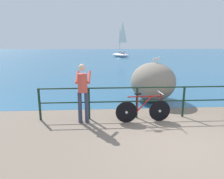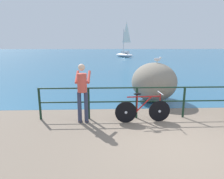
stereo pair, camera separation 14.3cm
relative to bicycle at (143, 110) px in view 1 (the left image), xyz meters
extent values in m
cube|color=#756656|center=(0.62, 18.50, -0.44)|extent=(120.00, 120.00, 0.10)
cube|color=#285B7F|center=(0.62, 46.27, -0.39)|extent=(120.00, 90.00, 0.01)
cylinder|color=black|center=(-3.19, 0.35, 0.12)|extent=(0.07, 0.07, 1.02)
cylinder|color=black|center=(-1.66, 0.35, 0.12)|extent=(0.07, 0.07, 1.02)
cylinder|color=black|center=(-0.14, 0.35, 0.12)|extent=(0.07, 0.07, 1.02)
cylinder|color=black|center=(1.39, 0.35, 0.12)|extent=(0.07, 0.07, 1.02)
cylinder|color=black|center=(0.62, 0.35, 0.61)|extent=(7.63, 0.04, 0.04)
cylinder|color=black|center=(0.62, 0.35, 0.16)|extent=(7.63, 0.04, 0.04)
cylinder|color=black|center=(-0.52, -0.03, -0.06)|extent=(0.66, 0.08, 0.66)
cylinder|color=#B7BCC6|center=(-0.52, -0.03, -0.06)|extent=(0.08, 0.06, 0.08)
cylinder|color=black|center=(0.51, 0.03, -0.06)|extent=(0.66, 0.08, 0.66)
cylinder|color=#B7BCC6|center=(0.51, 0.03, -0.06)|extent=(0.08, 0.06, 0.08)
cylinder|color=maroon|center=(0.00, 0.00, 0.41)|extent=(0.99, 0.10, 0.04)
cylinder|color=maroon|center=(0.02, 0.00, 0.18)|extent=(0.50, 0.07, 0.50)
cylinder|color=maroon|center=(-0.19, -0.01, 0.21)|extent=(0.03, 0.03, 0.53)
ellipsoid|color=black|center=(-0.19, -0.01, 0.50)|extent=(0.25, 0.11, 0.06)
cylinder|color=maroon|center=(0.51, 0.03, 0.23)|extent=(0.03, 0.03, 0.57)
cylinder|color=#B7BCC6|center=(0.51, 0.03, 0.51)|extent=(0.06, 0.48, 0.03)
cylinder|color=#333851|center=(-1.92, 0.05, 0.09)|extent=(0.12, 0.12, 0.95)
ellipsoid|color=#513319|center=(-1.92, 0.11, -0.35)|extent=(0.11, 0.26, 0.08)
cylinder|color=#333851|center=(-1.72, 0.05, 0.09)|extent=(0.12, 0.12, 0.95)
ellipsoid|color=#513319|center=(-1.72, 0.11, -0.35)|extent=(0.11, 0.26, 0.08)
cylinder|color=#CC4C3F|center=(-1.82, 0.05, 0.84)|extent=(0.28, 0.28, 0.55)
sphere|color=beige|center=(-1.82, 0.05, 1.29)|extent=(0.20, 0.20, 0.20)
cylinder|color=#CC4C3F|center=(-1.99, 0.29, 0.97)|extent=(0.09, 0.52, 0.34)
cylinder|color=#CC4C3F|center=(-1.63, 0.28, 0.97)|extent=(0.09, 0.52, 0.34)
ellipsoid|color=gray|center=(0.90, 2.35, 0.41)|extent=(1.86, 1.94, 1.59)
cylinder|color=gold|center=(0.99, 2.38, 1.24)|extent=(0.01, 0.01, 0.06)
cylinder|color=gold|center=(0.99, 2.33, 1.24)|extent=(0.01, 0.01, 0.06)
ellipsoid|color=white|center=(0.99, 2.35, 1.33)|extent=(0.27, 0.14, 0.13)
ellipsoid|color=#9E9EA3|center=(0.97, 2.36, 1.36)|extent=(0.25, 0.15, 0.06)
sphere|color=white|center=(1.11, 2.34, 1.40)|extent=(0.08, 0.08, 0.08)
cone|color=gold|center=(1.16, 2.33, 1.40)|extent=(0.05, 0.03, 0.02)
ellipsoid|color=white|center=(2.53, 31.00, -0.03)|extent=(3.62, 4.33, 0.70)
cube|color=silver|center=(2.70, 30.75, 0.50)|extent=(1.41, 1.52, 0.36)
cylinder|color=#B2B2B7|center=(2.41, 31.16, 2.42)|extent=(0.10, 0.10, 4.20)
pyramid|color=white|center=(2.85, 30.55, 3.99)|extent=(0.98, 1.34, 3.57)
camera|label=1|loc=(-1.32, -5.70, 1.95)|focal=31.96mm
camera|label=2|loc=(-1.17, -5.70, 1.95)|focal=31.96mm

